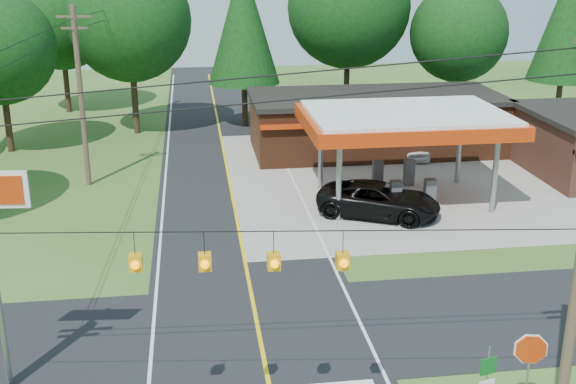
{
  "coord_description": "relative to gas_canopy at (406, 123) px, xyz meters",
  "views": [
    {
      "loc": [
        -2.02,
        -22.4,
        12.9
      ],
      "look_at": [
        2.0,
        7.0,
        2.8
      ],
      "focal_mm": 45.0,
      "sensor_mm": 36.0,
      "label": 1
    }
  ],
  "objects": [
    {
      "name": "octagonal_stop_sign",
      "position": [
        -2.0,
        -19.01,
        -2.12
      ],
      "size": [
        0.96,
        0.26,
        2.85
      ],
      "color": "gray",
      "rests_on": "ground"
    },
    {
      "name": "main_highway",
      "position": [
        -9.0,
        -13.0,
        -4.26
      ],
      "size": [
        8.0,
        120.0,
        0.02
      ],
      "primitive_type": "cube",
      "color": "black",
      "rests_on": "ground"
    },
    {
      "name": "treeline_backdrop",
      "position": [
        -8.18,
        11.01,
        3.22
      ],
      "size": [
        70.27,
        51.59,
        13.3
      ],
      "color": "#332316",
      "rests_on": "ground"
    },
    {
      "name": "lane_center_yellow",
      "position": [
        -9.0,
        -13.0,
        -4.24
      ],
      "size": [
        0.15,
        110.0,
        0.0
      ],
      "primitive_type": "cube",
      "color": "yellow",
      "rests_on": "main_highway"
    },
    {
      "name": "sedan_car",
      "position": [
        3.0,
        7.97,
        -3.61
      ],
      "size": [
        4.06,
        4.06,
        1.32
      ],
      "primitive_type": "imported",
      "rotation": [
        0.0,
        0.0,
        -0.05
      ],
      "color": "white",
      "rests_on": "ground"
    },
    {
      "name": "utility_pole_far_left",
      "position": [
        -17.0,
        5.0,
        0.93
      ],
      "size": [
        1.8,
        0.3,
        10.0
      ],
      "color": "#473828",
      "rests_on": "ground"
    },
    {
      "name": "cross_road",
      "position": [
        -9.0,
        -13.0,
        -4.25
      ],
      "size": [
        70.0,
        7.0,
        0.02
      ],
      "primitive_type": "cube",
      "color": "black",
      "rests_on": "ground"
    },
    {
      "name": "ground",
      "position": [
        -9.0,
        -13.0,
        -4.27
      ],
      "size": [
        120.0,
        120.0,
        0.0
      ],
      "primitive_type": "plane",
      "color": "#2F591F",
      "rests_on": "ground"
    },
    {
      "name": "suv_car",
      "position": [
        -1.87,
        -2.2,
        -3.42
      ],
      "size": [
        8.19,
        8.19,
        1.7
      ],
      "primitive_type": "imported",
      "rotation": [
        0.0,
        0.0,
        1.11
      ],
      "color": "black",
      "rests_on": "ground"
    },
    {
      "name": "convenience_store",
      "position": [
        1.0,
        9.98,
        -2.35
      ],
      "size": [
        16.4,
        7.55,
        3.8
      ],
      "color": "#522917",
      "rests_on": "ground"
    },
    {
      "name": "overhead_beacons",
      "position": [
        -10.0,
        -19.0,
        1.95
      ],
      "size": [
        17.04,
        2.04,
        1.03
      ],
      "color": "black",
      "rests_on": "ground"
    },
    {
      "name": "utility_pole_north",
      "position": [
        -15.5,
        22.0,
        0.48
      ],
      "size": [
        0.3,
        0.3,
        9.5
      ],
      "color": "#473828",
      "rests_on": "ground"
    },
    {
      "name": "gas_canopy",
      "position": [
        0.0,
        0.0,
        0.0
      ],
      "size": [
        10.6,
        7.4,
        4.88
      ],
      "color": "gray",
      "rests_on": "ground"
    },
    {
      "name": "route_sign_post",
      "position": [
        -3.2,
        -19.02,
        -2.75
      ],
      "size": [
        0.51,
        0.15,
        2.53
      ],
      "color": "gray",
      "rests_on": "ground"
    }
  ]
}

